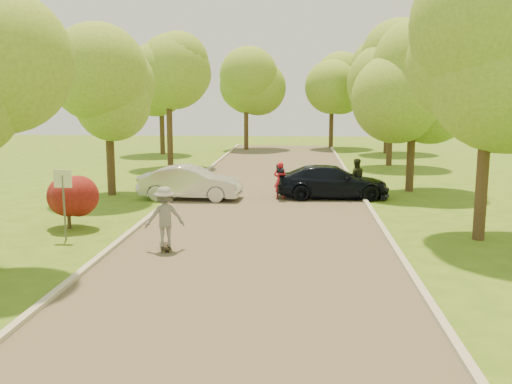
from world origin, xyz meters
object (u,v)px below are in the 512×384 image
(street_sign, at_px, (63,190))
(person_striped, at_px, (280,180))
(skateboarder, at_px, (165,217))
(dark_sedan, at_px, (332,182))
(longboard, at_px, (166,247))
(person_olive, at_px, (356,177))
(silver_sedan, at_px, (190,183))

(street_sign, distance_m, person_striped, 9.85)
(street_sign, bearing_deg, skateboarder, -15.11)
(dark_sedan, bearing_deg, street_sign, 130.03)
(street_sign, distance_m, skateboarder, 3.47)
(dark_sedan, bearing_deg, skateboarder, 146.44)
(skateboarder, bearing_deg, dark_sedan, -141.28)
(street_sign, distance_m, longboard, 3.72)
(dark_sedan, relative_size, longboard, 5.31)
(skateboarder, relative_size, person_olive, 1.05)
(street_sign, bearing_deg, longboard, -15.11)
(dark_sedan, distance_m, longboard, 10.29)
(longboard, bearing_deg, skateboarder, -92.22)
(dark_sedan, bearing_deg, person_olive, -60.99)
(street_sign, xyz_separation_m, skateboarder, (3.30, -0.89, -0.59))
(silver_sedan, bearing_deg, dark_sedan, -79.61)
(silver_sedan, xyz_separation_m, longboard, (0.80, -8.07, -0.62))
(street_sign, xyz_separation_m, dark_sedan, (8.53, 7.95, -0.86))
(dark_sedan, height_order, person_striped, person_striped)
(person_olive, bearing_deg, silver_sedan, 9.31)
(street_sign, relative_size, person_olive, 1.33)
(silver_sedan, distance_m, skateboarder, 8.11)
(longboard, bearing_deg, person_olive, -144.20)
(longboard, xyz_separation_m, skateboarder, (-0.00, 0.00, 0.88))
(skateboarder, bearing_deg, silver_sedan, -104.99)
(person_olive, bearing_deg, dark_sedan, 29.82)
(longboard, distance_m, person_olive, 11.43)
(street_sign, height_order, person_olive, street_sign)
(skateboarder, distance_m, person_striped, 8.94)
(street_sign, height_order, skateboarder, street_sign)
(longboard, distance_m, person_striped, 8.97)
(longboard, bearing_deg, person_striped, -130.35)
(dark_sedan, bearing_deg, silver_sedan, 94.33)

